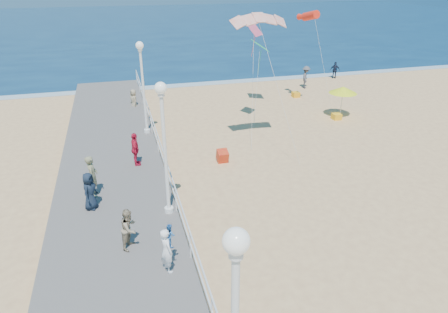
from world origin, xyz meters
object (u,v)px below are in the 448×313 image
object	(u,v)px
lamp_post_far	(143,79)
box_kite	(222,157)
beach_walker_a	(306,77)
beach_umbrella	(343,90)
beach_chair_left	(296,95)
beach_walker_b	(335,70)
lamp_post_mid	(164,137)
spectator_1	(129,228)
spectator_6	(93,176)
toddler_held	(170,235)
beach_walker_c	(134,100)
spectator_3	(135,149)
beach_chair_right	(337,116)
woman_holding_toddler	(167,250)
spectator_4	(90,191)

from	to	relation	value
lamp_post_far	box_kite	xyz separation A→B (m)	(3.49, -4.37, -3.36)
beach_walker_a	beach_umbrella	distance (m)	7.63
beach_umbrella	beach_chair_left	xyz separation A→B (m)	(-0.94, 5.20, -1.71)
beach_walker_a	box_kite	xyz separation A→B (m)	(-10.74, -12.29, -0.64)
beach_walker_b	lamp_post_mid	bearing A→B (deg)	74.15
spectator_1	spectator_6	distance (m)	4.24
toddler_held	box_kite	world-z (taller)	toddler_held
beach_walker_c	beach_chair_left	bearing A→B (deg)	73.89
spectator_1	beach_chair_left	xyz separation A→B (m)	(13.91, 16.47, -0.96)
beach_walker_b	beach_chair_left	bearing A→B (deg)	65.31
spectator_3	beach_umbrella	size ratio (longest dim) A/B	0.79
beach_chair_left	beach_chair_right	bearing A→B (deg)	-85.52
woman_holding_toddler	toddler_held	bearing A→B (deg)	-64.48
lamp_post_mid	beach_chair_right	bearing A→B (deg)	35.32
beach_walker_c	box_kite	size ratio (longest dim) A/B	2.65
beach_chair_left	beach_chair_right	size ratio (longest dim) A/B	1.00
spectator_4	beach_umbrella	bearing A→B (deg)	-37.77
spectator_4	spectator_6	bearing A→B (deg)	19.39
spectator_6	beach_umbrella	xyz separation A→B (m)	(16.13, 7.24, 0.59)
beach_walker_a	beach_walker_b	size ratio (longest dim) A/B	1.22
spectator_4	spectator_6	distance (m)	1.08
spectator_4	beach_walker_b	world-z (taller)	spectator_4
beach_walker_a	beach_walker_b	world-z (taller)	beach_walker_a
beach_walker_a	beach_walker_b	bearing A→B (deg)	-34.16
beach_chair_left	woman_holding_toddler	bearing A→B (deg)	-125.44
spectator_4	beach_chair_right	xyz separation A→B (m)	(15.74, 7.92, -1.00)
lamp_post_mid	spectator_4	size ratio (longest dim) A/B	3.35
beach_walker_c	beach_walker_a	bearing A→B (deg)	82.78
toddler_held	beach_chair_left	bearing A→B (deg)	-54.83
spectator_1	beach_walker_a	xyz separation A→B (m)	(15.84, 18.78, -0.22)
spectator_6	toddler_held	bearing A→B (deg)	-153.12
beach_chair_right	woman_holding_toddler	bearing A→B (deg)	-136.83
lamp_post_mid	woman_holding_toddler	xyz separation A→B (m)	(-0.54, -3.43, -2.47)
beach_walker_a	beach_walker_c	size ratio (longest dim) A/B	1.18
woman_holding_toddler	box_kite	distance (m)	9.06
beach_walker_a	box_kite	world-z (taller)	beach_walker_a
beach_walker_b	woman_holding_toddler	bearing A→B (deg)	77.99
beach_walker_b	box_kite	xyz separation A→B (m)	(-14.89, -14.65, -0.47)
spectator_1	box_kite	xyz separation A→B (m)	(5.10, 6.49, -0.86)
lamp_post_far	toddler_held	bearing A→B (deg)	-91.81
box_kite	beach_umbrella	world-z (taller)	beach_umbrella
spectator_3	beach_umbrella	distance (m)	14.96
woman_holding_toddler	toddler_held	xyz separation A→B (m)	(0.15, 0.15, 0.46)
beach_chair_left	beach_umbrella	bearing A→B (deg)	-79.78
lamp_post_far	box_kite	bearing A→B (deg)	-51.34
spectator_1	beach_walker_b	xyz separation A→B (m)	(19.98, 21.14, -0.39)
spectator_1	spectator_4	world-z (taller)	spectator_4
woman_holding_toddler	spectator_4	world-z (taller)	spectator_4
spectator_4	beach_walker_c	world-z (taller)	spectator_4
spectator_6	beach_walker_c	size ratio (longest dim) A/B	1.16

